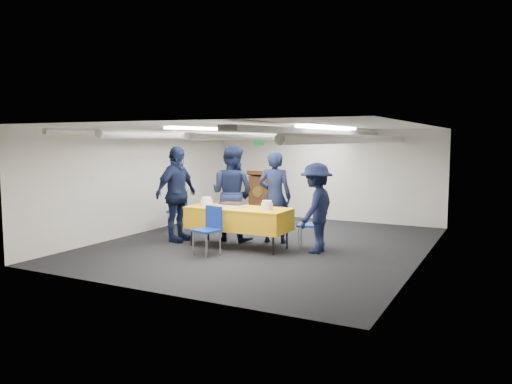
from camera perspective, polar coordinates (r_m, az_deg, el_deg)
ground at (r=9.91m, az=0.99°, el=-5.96°), size 7.00×7.00×0.00m
room_shell at (r=10.03m, az=2.52°, el=4.61°), size 6.00×7.00×2.30m
serving_table at (r=9.53m, az=-2.02°, el=-3.03°), size 2.00×0.84×0.77m
sheet_cake at (r=9.56m, az=-2.62°, el=-1.48°), size 0.49×0.37×0.09m
plate_stack_left at (r=9.80m, az=-5.67°, el=-1.11°), size 0.24×0.24×0.17m
plate_stack_right at (r=9.15m, az=1.27°, el=-1.57°), size 0.22×0.22×0.17m
podium at (r=13.21m, az=0.64°, el=-0.26°), size 0.62×0.53×1.25m
chair_near at (r=8.97m, az=-5.30°, el=-3.80°), size 0.51×0.51×0.87m
chair_right at (r=9.48m, az=6.58°, el=-3.29°), size 0.51×0.51×0.87m
chair_left at (r=11.49m, az=-8.91°, el=-1.69°), size 0.56×0.56×0.87m
sailor_a at (r=9.92m, az=2.15°, el=-0.57°), size 0.75×0.57×1.84m
sailor_b at (r=10.14m, az=-2.76°, el=-0.14°), size 0.98×0.78×1.94m
sailor_c at (r=10.19m, az=-9.09°, el=-0.22°), size 0.55×1.16×1.93m
sailor_d at (r=9.13m, az=6.89°, el=-1.81°), size 0.64×1.08×1.64m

